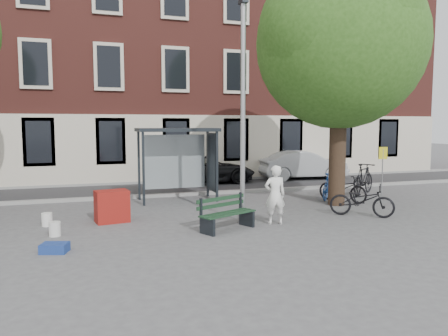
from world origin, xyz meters
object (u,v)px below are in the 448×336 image
car_dark (206,169)px  bench (226,215)px  bus_shelter (187,147)px  notice_sign (383,162)px  painter (275,195)px  bike_b (329,186)px  car_silver (303,165)px  bike_a (362,200)px  lamppost (243,123)px  bike_c (343,188)px  bike_d (363,179)px  red_stand (112,206)px

car_dark → bench: bearing=170.4°
bus_shelter → car_dark: bus_shelter is taller
bench → notice_sign: notice_sign is taller
painter → bike_b: (3.61, 3.08, -0.33)m
car_silver → bike_b: bearing=165.4°
bike_a → bike_b: 3.06m
painter → notice_sign: notice_sign is taller
lamppost → painter: lamppost is taller
bench → bike_c: 5.91m
lamppost → bike_b: bearing=30.5°
bus_shelter → bike_d: size_ratio=1.37×
bench → lamppost: bearing=20.1°
bike_c → bike_d: size_ratio=0.91×
bike_d → bike_a: bearing=108.6°
red_stand → notice_sign: notice_sign is taller
bench → car_dark: 9.34m
painter → notice_sign: size_ratio=0.84×
bench → car_dark: size_ratio=0.37×
lamppost → bus_shelter: bearing=98.4°
bus_shelter → car_dark: size_ratio=0.62×
bench → red_stand: size_ratio=1.90×
bench → bike_c: (5.26, 2.68, 0.10)m
bike_d → red_stand: 9.88m
bike_d → car_dark: bearing=7.4°
car_silver → red_stand: (-9.83, -7.06, -0.27)m
painter → bike_b: bearing=-132.0°
bike_a → red_stand: (-7.17, 1.54, -0.04)m
lamppost → notice_sign: bearing=16.3°
notice_sign → bike_b: bearing=161.1°
lamppost → bench: lamppost is taller
red_stand → bike_a: bearing=-12.2°
bike_b → bike_c: bearing=151.3°
lamppost → bike_a: size_ratio=3.26×
lamppost → bike_a: 4.34m
bus_shelter → notice_sign: (6.68, -2.33, -0.51)m
bike_c → painter: bearing=-174.1°
lamppost → bike_a: bearing=-6.1°
bus_shelter → bike_c: size_ratio=1.52×
lamppost → painter: size_ratio=3.74×
bike_b → notice_sign: (1.69, -0.80, 0.92)m
car_silver → red_stand: size_ratio=4.87×
painter → car_dark: (0.52, 8.90, -0.17)m
bike_c → car_dark: bearing=89.6°
lamppost → notice_sign: size_ratio=3.15×
bench → bus_shelter: bearing=63.7°
car_dark → car_silver: 5.04m
bench → car_dark: (2.01, 9.12, 0.25)m
bike_b → bike_c: bike_c is taller
red_stand → bike_c: bearing=5.7°
bike_d → car_dark: size_ratio=0.45×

